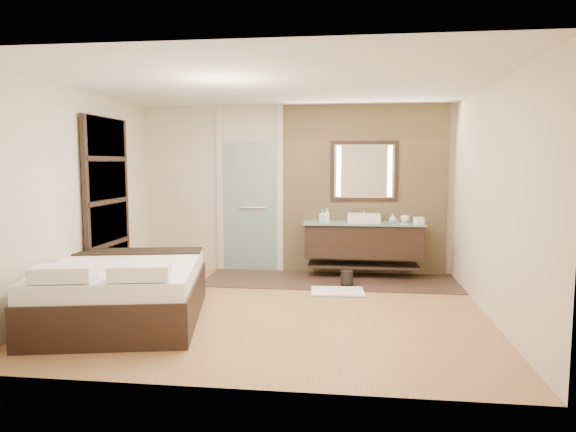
# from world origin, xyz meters

# --- Properties ---
(floor) EXTENTS (5.00, 5.00, 0.00)m
(floor) POSITION_xyz_m (0.00, 0.00, 0.00)
(floor) COLOR #9A6E40
(floor) RESTS_ON ground
(tile_strip) EXTENTS (3.80, 1.30, 0.01)m
(tile_strip) POSITION_xyz_m (0.60, 1.60, 0.01)
(tile_strip) COLOR #31221B
(tile_strip) RESTS_ON floor
(stone_wall) EXTENTS (2.60, 0.08, 2.70)m
(stone_wall) POSITION_xyz_m (1.10, 2.21, 1.35)
(stone_wall) COLOR tan
(stone_wall) RESTS_ON floor
(vanity) EXTENTS (1.85, 0.55, 0.88)m
(vanity) POSITION_xyz_m (1.10, 1.92, 0.58)
(vanity) COLOR black
(vanity) RESTS_ON stone_wall
(mirror_unit) EXTENTS (1.06, 0.04, 0.96)m
(mirror_unit) POSITION_xyz_m (1.10, 2.16, 1.65)
(mirror_unit) COLOR black
(mirror_unit) RESTS_ON stone_wall
(frosted_door) EXTENTS (1.10, 0.12, 2.70)m
(frosted_door) POSITION_xyz_m (-0.75, 2.20, 1.14)
(frosted_door) COLOR #BDEFE7
(frosted_door) RESTS_ON floor
(shoji_partition) EXTENTS (0.06, 1.20, 2.40)m
(shoji_partition) POSITION_xyz_m (-2.43, 0.60, 1.21)
(shoji_partition) COLOR black
(shoji_partition) RESTS_ON floor
(bed) EXTENTS (2.05, 2.37, 0.80)m
(bed) POSITION_xyz_m (-1.65, -0.65, 0.33)
(bed) COLOR black
(bed) RESTS_ON floor
(bath_mat) EXTENTS (0.76, 0.56, 0.02)m
(bath_mat) POSITION_xyz_m (0.73, 0.88, 0.02)
(bath_mat) COLOR white
(bath_mat) RESTS_ON floor
(waste_bin) EXTENTS (0.19, 0.19, 0.23)m
(waste_bin) POSITION_xyz_m (0.85, 1.26, 0.11)
(waste_bin) COLOR black
(waste_bin) RESTS_ON floor
(tissue_box) EXTENTS (0.15, 0.15, 0.10)m
(tissue_box) POSITION_xyz_m (1.92, 1.78, 0.92)
(tissue_box) COLOR white
(tissue_box) RESTS_ON vanity
(soap_bottle_a) EXTENTS (0.09, 0.09, 0.22)m
(soap_bottle_a) POSITION_xyz_m (0.54, 1.82, 0.97)
(soap_bottle_a) COLOR white
(soap_bottle_a) RESTS_ON vanity
(soap_bottle_b) EXTENTS (0.10, 0.10, 0.19)m
(soap_bottle_b) POSITION_xyz_m (0.46, 1.93, 0.96)
(soap_bottle_b) COLOR #B2B2B2
(soap_bottle_b) RESTS_ON vanity
(soap_bottle_c) EXTENTS (0.12, 0.12, 0.14)m
(soap_bottle_c) POSITION_xyz_m (1.54, 1.84, 0.94)
(soap_bottle_c) COLOR #A8D4D2
(soap_bottle_c) RESTS_ON vanity
(cup) EXTENTS (0.16, 0.16, 0.11)m
(cup) POSITION_xyz_m (1.73, 1.99, 0.92)
(cup) COLOR white
(cup) RESTS_ON vanity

